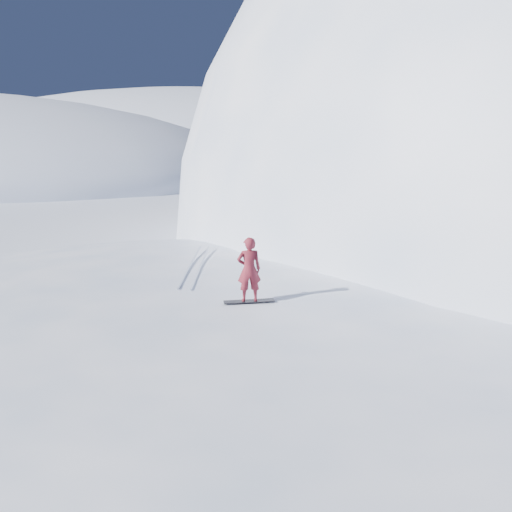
{
  "coord_description": "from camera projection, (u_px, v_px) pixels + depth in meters",
  "views": [
    {
      "loc": [
        4.71,
        -12.31,
        7.05
      ],
      "look_at": [
        1.87,
        1.9,
        3.5
      ],
      "focal_mm": 35.0,
      "sensor_mm": 36.0,
      "label": 1
    }
  ],
  "objects": [
    {
      "name": "ground",
      "position": [
        179.0,
        387.0,
        14.3
      ],
      "size": [
        400.0,
        400.0,
        0.0
      ],
      "primitive_type": "plane",
      "color": "white",
      "rests_on": "ground"
    },
    {
      "name": "near_ridge",
      "position": [
        237.0,
        347.0,
        16.96
      ],
      "size": [
        36.0,
        28.0,
        4.8
      ],
      "primitive_type": "ellipsoid",
      "color": "white",
      "rests_on": "ground"
    },
    {
      "name": "peak_shoulder",
      "position": [
        438.0,
        249.0,
        31.44
      ],
      "size": [
        28.0,
        24.0,
        18.0
      ],
      "primitive_type": "ellipsoid",
      "color": "white",
      "rests_on": "ground"
    },
    {
      "name": "far_ridge_c",
      "position": [
        178.0,
        163.0,
        126.69
      ],
      "size": [
        140.0,
        90.0,
        36.0
      ],
      "primitive_type": "ellipsoid",
      "color": "white",
      "rests_on": "ground"
    },
    {
      "name": "wind_bumps",
      "position": [
        185.0,
        354.0,
        16.42
      ],
      "size": [
        16.0,
        14.4,
        1.0
      ],
      "color": "white",
      "rests_on": "ground"
    },
    {
      "name": "snowboard",
      "position": [
        249.0,
        301.0,
        14.23
      ],
      "size": [
        1.46,
        0.75,
        0.02
      ],
      "primitive_type": "cube",
      "rotation": [
        0.0,
        0.0,
        0.35
      ],
      "color": "black",
      "rests_on": "near_ridge"
    },
    {
      "name": "snowboarder",
      "position": [
        249.0,
        269.0,
        14.0
      ],
      "size": [
        0.79,
        0.65,
        1.85
      ],
      "primitive_type": "imported",
      "rotation": [
        0.0,
        0.0,
        3.49
      ],
      "color": "maroon",
      "rests_on": "snowboard"
    },
    {
      "name": "board_tracks",
      "position": [
        196.0,
        264.0,
        18.23
      ],
      "size": [
        1.62,
        5.9,
        0.04
      ],
      "color": "silver",
      "rests_on": "ground"
    }
  ]
}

